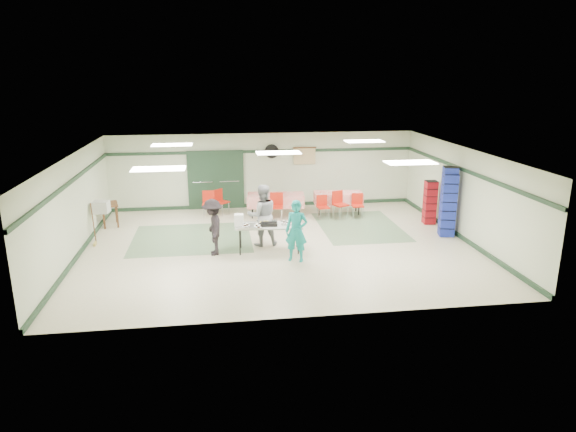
{
  "coord_description": "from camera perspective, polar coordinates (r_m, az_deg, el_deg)",
  "views": [
    {
      "loc": [
        -1.68,
        -13.85,
        4.82
      ],
      "look_at": [
        0.22,
        -0.3,
        0.96
      ],
      "focal_mm": 32.0,
      "sensor_mm": 36.0,
      "label": 1
    }
  ],
  "objects": [
    {
      "name": "chair_b",
      "position": [
        17.34,
        3.85,
        1.28
      ],
      "size": [
        0.42,
        0.42,
        0.81
      ],
      "rotation": [
        0.0,
        0.0,
        0.12
      ],
      "color": "red",
      "rests_on": "floor"
    },
    {
      "name": "scroll_banner",
      "position": [
        18.8,
        1.85,
        6.67
      ],
      "size": [
        0.8,
        0.02,
        0.6
      ],
      "primitive_type": "cube",
      "color": "#D5BA85",
      "rests_on": "wall_back"
    },
    {
      "name": "green_patch_b",
      "position": [
        16.7,
        7.92,
        -1.15
      ],
      "size": [
        2.5,
        3.5,
        0.01
      ],
      "primitive_type": "cube",
      "color": "slate",
      "rests_on": "floor"
    },
    {
      "name": "green_patch_a",
      "position": [
        15.63,
        -10.62,
        -2.46
      ],
      "size": [
        3.5,
        3.0,
        0.01
      ],
      "primitive_type": "cube",
      "color": "slate",
      "rests_on": "floor"
    },
    {
      "name": "baseboard_left",
      "position": [
        15.13,
        -22.11,
        -3.78
      ],
      "size": [
        0.06,
        9.0,
        0.12
      ],
      "primitive_type": "cube",
      "rotation": [
        0.0,
        0.0,
        1.57
      ],
      "color": "#1E3724",
      "rests_on": "floor"
    },
    {
      "name": "chair_loose_b",
      "position": [
        17.81,
        -8.82,
        1.67
      ],
      "size": [
        0.43,
        0.43,
        0.88
      ],
      "rotation": [
        0.0,
        0.0,
        -0.05
      ],
      "color": "red",
      "rests_on": "floor"
    },
    {
      "name": "crate_stack_blue_b",
      "position": [
        16.1,
        17.37,
        1.18
      ],
      "size": [
        0.51,
        0.51,
        1.93
      ],
      "primitive_type": "cube",
      "rotation": [
        0.0,
        0.0,
        -0.22
      ],
      "color": "#1A249D",
      "rests_on": "floor"
    },
    {
      "name": "wall_left",
      "position": [
        14.78,
        -22.73,
        0.94
      ],
      "size": [
        0.0,
        9.0,
        9.0
      ],
      "primitive_type": "plane",
      "rotation": [
        1.57,
        0.0,
        1.57
      ],
      "color": "beige",
      "rests_on": "floor"
    },
    {
      "name": "volunteer_dark",
      "position": [
        13.99,
        -8.34,
        -1.23
      ],
      "size": [
        0.66,
        1.04,
        1.55
      ],
      "primitive_type": "imported",
      "rotation": [
        0.0,
        0.0,
        -1.49
      ],
      "color": "black",
      "rests_on": "floor"
    },
    {
      "name": "trim_left",
      "position": [
        14.62,
        -22.91,
        3.6
      ],
      "size": [
        0.06,
        9.0,
        0.1
      ],
      "primitive_type": "cube",
      "rotation": [
        0.0,
        0.0,
        1.57
      ],
      "color": "#1E3724",
      "rests_on": "wall_back"
    },
    {
      "name": "trim_right",
      "position": [
        15.83,
        19.06,
        4.83
      ],
      "size": [
        0.06,
        9.0,
        0.1
      ],
      "primitive_type": "cube",
      "rotation": [
        0.0,
        0.0,
        1.57
      ],
      "color": "#1E3724",
      "rests_on": "wall_back"
    },
    {
      "name": "baseboard_back",
      "position": [
        19.0,
        -2.68,
        1.25
      ],
      "size": [
        11.0,
        0.06,
        0.12
      ],
      "primitive_type": "cube",
      "color": "#1E3724",
      "rests_on": "floor"
    },
    {
      "name": "serving_table",
      "position": [
        14.11,
        -2.14,
        -1.16
      ],
      "size": [
        1.89,
        0.89,
        0.76
      ],
      "rotation": [
        0.0,
        0.0,
        -0.08
      ],
      "color": "#B5B5B0",
      "rests_on": "floor"
    },
    {
      "name": "printer_table",
      "position": [
        17.45,
        -19.22,
        0.95
      ],
      "size": [
        0.67,
        0.87,
        0.74
      ],
      "rotation": [
        0.0,
        0.0,
        0.23
      ],
      "color": "brown",
      "rests_on": "floor"
    },
    {
      "name": "double_door_right",
      "position": [
        18.68,
        -6.54,
        4.02
      ],
      "size": [
        0.9,
        0.06,
        2.1
      ],
      "primitive_type": "cube",
      "color": "gray",
      "rests_on": "floor"
    },
    {
      "name": "sheet_tray_right",
      "position": [
        14.17,
        0.3,
        -0.83
      ],
      "size": [
        0.55,
        0.44,
        0.02
      ],
      "primitive_type": "cube",
      "rotation": [
        0.0,
        0.0,
        -0.08
      ],
      "color": "silver",
      "rests_on": "serving_table"
    },
    {
      "name": "dining_table_b",
      "position": [
        17.64,
        -1.37,
        1.82
      ],
      "size": [
        2.01,
        1.07,
        0.77
      ],
      "rotation": [
        0.0,
        0.0,
        -0.11
      ],
      "color": "red",
      "rests_on": "floor"
    },
    {
      "name": "wall_back",
      "position": [
        18.75,
        -2.74,
        5.09
      ],
      "size": [
        11.0,
        0.0,
        11.0
      ],
      "primitive_type": "plane",
      "rotation": [
        1.57,
        0.0,
        0.0
      ],
      "color": "beige",
      "rests_on": "floor"
    },
    {
      "name": "broom",
      "position": [
        15.63,
        -20.81,
        -0.77
      ],
      "size": [
        0.08,
        0.2,
        1.24
      ],
      "primitive_type": "cylinder",
      "rotation": [
        0.14,
        0.0,
        -0.23
      ],
      "color": "brown",
      "rests_on": "floor"
    },
    {
      "name": "foam_box_stack",
      "position": [
        14.0,
        -5.48,
        -0.46
      ],
      "size": [
        0.26,
        0.24,
        0.33
      ],
      "primitive_type": "cube",
      "rotation": [
        0.0,
        0.0,
        -0.08
      ],
      "color": "white",
      "rests_on": "serving_table"
    },
    {
      "name": "dining_table_a",
      "position": [
        18.01,
        5.6,
        2.04
      ],
      "size": [
        1.72,
        0.89,
        0.77
      ],
      "rotation": [
        0.0,
        0.0,
        -0.09
      ],
      "color": "red",
      "rests_on": "floor"
    },
    {
      "name": "chair_d",
      "position": [
        17.09,
        -1.29,
        1.38
      ],
      "size": [
        0.51,
        0.51,
        0.93
      ],
      "rotation": [
        0.0,
        0.0,
        -0.18
      ],
      "color": "red",
      "rests_on": "floor"
    },
    {
      "name": "wall_fan",
      "position": [
        18.6,
        -1.82,
        7.2
      ],
      "size": [
        0.5,
        0.1,
        0.5
      ],
      "primitive_type": "cylinder",
      "rotation": [
        1.57,
        0.0,
        0.0
      ],
      "color": "black",
      "rests_on": "wall_back"
    },
    {
      "name": "sheet_tray_left",
      "position": [
        13.92,
        -4.22,
        -1.18
      ],
      "size": [
        0.67,
        0.53,
        0.02
      ],
      "primitive_type": "cube",
      "rotation": [
        0.0,
        0.0,
        -0.08
      ],
      "color": "silver",
      "rests_on": "serving_table"
    },
    {
      "name": "crate_stack_red",
      "position": [
        17.31,
        15.49,
        1.47
      ],
      "size": [
        0.4,
        0.4,
        1.43
      ],
      "primitive_type": "cube",
      "rotation": [
        0.0,
        0.0,
        -0.09
      ],
      "color": "#A31014",
      "rests_on": "floor"
    },
    {
      "name": "floor",
      "position": [
        14.76,
        -1.03,
        -3.29
      ],
      "size": [
        11.0,
        11.0,
        0.0
      ],
      "primitive_type": "plane",
      "color": "beige",
      "rests_on": "ground"
    },
    {
      "name": "trim_back",
      "position": [
        18.6,
        -2.76,
        7.19
      ],
      "size": [
        11.0,
        0.06,
        0.1
      ],
      "primitive_type": "cube",
      "color": "#1E3724",
      "rests_on": "wall_back"
    },
    {
      "name": "chair_a",
      "position": [
        17.45,
        5.7,
        1.6
      ],
      "size": [
        0.57,
        0.57,
        0.93
      ],
      "rotation": [
        0.0,
        0.0,
        0.42
      ],
      "color": "red",
      "rests_on": "floor"
    },
    {
      "name": "office_printer",
      "position": [
        16.3,
        -20.05,
        0.95
      ],
      "size": [
        0.48,
        0.43,
        0.35
      ],
      "primitive_type": "cube",
      "rotation": [
        0.0,
        0.0,
        -0.1
      ],
      "color": "#B1B1AC",
      "rests_on": "printer_table"
    },
    {
      "name": "baseboard_right",
      "position": [
        16.3,
        18.44,
        -2.05
      ],
      "size": [
        0.06,
        9.0,
        0.12
      ],
      "primitive_type": "cube",
      "rotation": [
        0.0,
        0.0,
        1.57
      ],
      "color": "#1E3724",
      "rests_on": "floor"
    },
    {
      "name": "wall_front",
      "position": [
        10.11,
        2.06,
        -4.32
      ],
      "size": [
        11.0,
        0.0,
        11.0
      ],
      "primitive_type": "plane",
      "rotation": [
        -1.57,
        0.0,
        0.0
      ],
      "color": "beige",
      "rests_on": "floor"
    },
    {
      "name": "crate_stack_blue_a",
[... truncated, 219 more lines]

